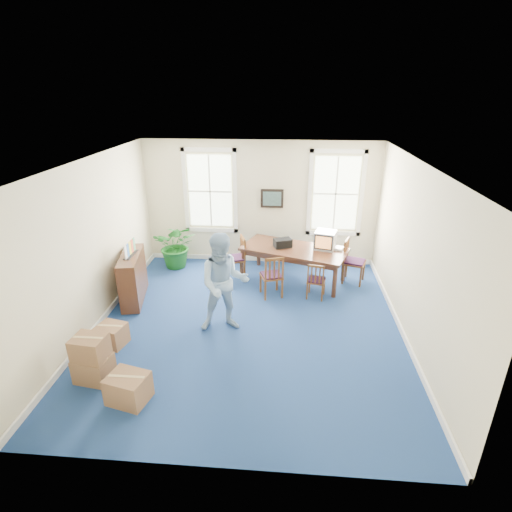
# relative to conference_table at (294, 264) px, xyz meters

# --- Properties ---
(floor) EXTENTS (6.50, 6.50, 0.00)m
(floor) POSITION_rel_conference_table_xyz_m (-0.89, -2.12, -0.42)
(floor) COLOR navy
(floor) RESTS_ON ground
(ceiling) EXTENTS (6.50, 6.50, 0.00)m
(ceiling) POSITION_rel_conference_table_xyz_m (-0.89, -2.12, 2.78)
(ceiling) COLOR white
(ceiling) RESTS_ON ground
(wall_back) EXTENTS (6.50, 0.00, 6.50)m
(wall_back) POSITION_rel_conference_table_xyz_m (-0.89, 1.13, 1.18)
(wall_back) COLOR beige
(wall_back) RESTS_ON ground
(wall_front) EXTENTS (6.50, 0.00, 6.50)m
(wall_front) POSITION_rel_conference_table_xyz_m (-0.89, -5.37, 1.18)
(wall_front) COLOR beige
(wall_front) RESTS_ON ground
(wall_left) EXTENTS (0.00, 6.50, 6.50)m
(wall_left) POSITION_rel_conference_table_xyz_m (-3.89, -2.12, 1.18)
(wall_left) COLOR beige
(wall_left) RESTS_ON ground
(wall_right) EXTENTS (0.00, 6.50, 6.50)m
(wall_right) POSITION_rel_conference_table_xyz_m (2.11, -2.12, 1.18)
(wall_right) COLOR beige
(wall_right) RESTS_ON ground
(baseboard_back) EXTENTS (6.00, 0.04, 0.12)m
(baseboard_back) POSITION_rel_conference_table_xyz_m (-0.89, 1.10, -0.36)
(baseboard_back) COLOR white
(baseboard_back) RESTS_ON ground
(baseboard_left) EXTENTS (0.04, 6.50, 0.12)m
(baseboard_left) POSITION_rel_conference_table_xyz_m (-3.86, -2.12, -0.36)
(baseboard_left) COLOR white
(baseboard_left) RESTS_ON ground
(baseboard_right) EXTENTS (0.04, 6.50, 0.12)m
(baseboard_right) POSITION_rel_conference_table_xyz_m (2.08, -2.12, -0.36)
(baseboard_right) COLOR white
(baseboard_right) RESTS_ON ground
(window_left) EXTENTS (1.40, 0.12, 2.20)m
(window_left) POSITION_rel_conference_table_xyz_m (-2.19, 1.11, 1.48)
(window_left) COLOR white
(window_left) RESTS_ON ground
(window_right) EXTENTS (1.40, 0.12, 2.20)m
(window_right) POSITION_rel_conference_table_xyz_m (1.01, 1.11, 1.48)
(window_right) COLOR white
(window_right) RESTS_ON ground
(wall_picture) EXTENTS (0.58, 0.06, 0.48)m
(wall_picture) POSITION_rel_conference_table_xyz_m (-0.59, 1.08, 1.33)
(wall_picture) COLOR black
(wall_picture) RESTS_ON ground
(conference_table) EXTENTS (2.68, 1.87, 0.84)m
(conference_table) POSITION_rel_conference_table_xyz_m (0.00, 0.00, 0.00)
(conference_table) COLOR #4C2A1A
(conference_table) RESTS_ON ground
(crt_tv) EXTENTS (0.59, 0.62, 0.43)m
(crt_tv) POSITION_rel_conference_table_xyz_m (0.72, 0.06, 0.63)
(crt_tv) COLOR #B7B7BC
(crt_tv) RESTS_ON conference_table
(game_console) EXTENTS (0.25, 0.27, 0.06)m
(game_console) POSITION_rel_conference_table_xyz_m (1.06, 0.00, 0.45)
(game_console) COLOR white
(game_console) RESTS_ON conference_table
(equipment_bag) EXTENTS (0.48, 0.39, 0.20)m
(equipment_bag) POSITION_rel_conference_table_xyz_m (-0.28, 0.06, 0.52)
(equipment_bag) COLOR black
(equipment_bag) RESTS_ON conference_table
(chair_near_left) EXTENTS (0.58, 0.58, 1.01)m
(chair_near_left) POSITION_rel_conference_table_xyz_m (-0.50, -0.84, 0.09)
(chair_near_left) COLOR brown
(chair_near_left) RESTS_ON ground
(chair_near_right) EXTENTS (0.46, 0.46, 0.86)m
(chair_near_right) POSITION_rel_conference_table_xyz_m (0.50, -0.84, 0.01)
(chair_near_right) COLOR brown
(chair_near_right) RESTS_ON ground
(chair_end_left) EXTENTS (0.61, 0.61, 1.06)m
(chair_end_left) POSITION_rel_conference_table_xyz_m (-1.45, 0.00, 0.11)
(chair_end_left) COLOR brown
(chair_end_left) RESTS_ON ground
(chair_end_right) EXTENTS (0.62, 0.62, 1.08)m
(chair_end_right) POSITION_rel_conference_table_xyz_m (1.45, 0.00, 0.12)
(chair_end_right) COLOR brown
(chair_end_right) RESTS_ON ground
(man) EXTENTS (1.09, 0.92, 1.97)m
(man) POSITION_rel_conference_table_xyz_m (-1.34, -2.25, 0.56)
(man) COLOR #95B8DB
(man) RESTS_ON ground
(credenza) EXTENTS (0.64, 1.40, 1.06)m
(credenza) POSITION_rel_conference_table_xyz_m (-3.51, -1.28, 0.11)
(credenza) COLOR #4C2A1A
(credenza) RESTS_ON ground
(brochure_rack) EXTENTS (0.40, 0.71, 0.32)m
(brochure_rack) POSITION_rel_conference_table_xyz_m (-3.49, -1.28, 0.80)
(brochure_rack) COLOR #99999E
(brochure_rack) RESTS_ON credenza
(potted_plant) EXTENTS (1.11, 0.97, 1.20)m
(potted_plant) POSITION_rel_conference_table_xyz_m (-3.02, 0.54, 0.18)
(potted_plant) COLOR #125016
(potted_plant) RESTS_ON ground
(cardboard_boxes) EXTENTS (1.68, 1.68, 0.84)m
(cardboard_boxes) POSITION_rel_conference_table_xyz_m (-3.01, -3.79, 0.00)
(cardboard_boxes) COLOR #916543
(cardboard_boxes) RESTS_ON ground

